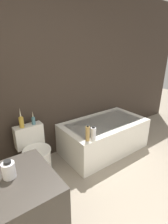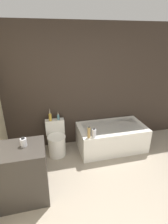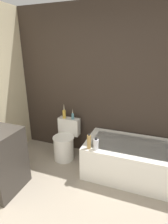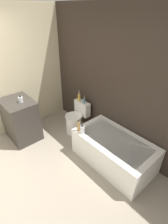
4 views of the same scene
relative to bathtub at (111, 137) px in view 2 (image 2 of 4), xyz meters
The scene contains 9 objects.
wall_back_tiled 1.36m from the bathtub, 149.57° to the left, with size 6.40×0.06×2.60m.
bathtub is the anchor object (origin of this frame).
toilet 1.20m from the bathtub, behind, with size 0.40×0.52×0.70m.
vanity_counter 2.03m from the bathtub, 152.86° to the right, with size 0.75×0.57×0.89m.
soap_bottle_glass 2.04m from the bathtub, 152.89° to the right, with size 0.09×0.09×0.13m.
vase_gold 1.40m from the bathtub, 168.53° to the left, with size 0.06×0.06×0.28m.
vase_silver 1.25m from the bathtub, 166.62° to the left, with size 0.05×0.05×0.19m.
shampoo_bottle_tall 0.78m from the bathtub, 151.96° to the right, with size 0.06×0.06×0.23m.
shampoo_bottle_short 0.69m from the bathtub, 147.69° to the right, with size 0.07×0.07×0.18m.
Camera 2 is at (-0.62, -1.24, 2.29)m, focal length 28.00 mm.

